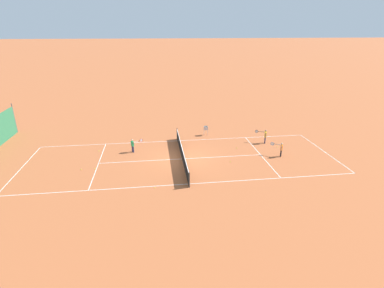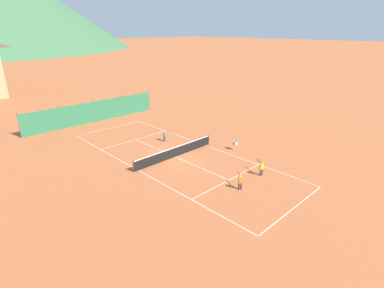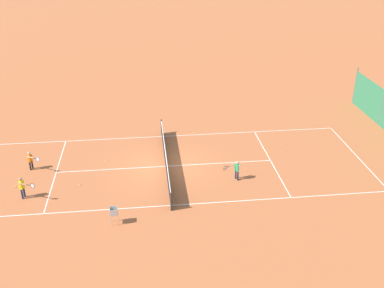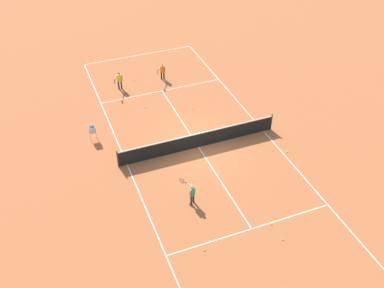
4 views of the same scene
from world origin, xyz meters
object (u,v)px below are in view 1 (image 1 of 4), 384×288
at_px(player_far_baseline, 281,148).
at_px(player_near_service, 133,144).
at_px(tennis_ball_far_corner, 81,169).
at_px(tennis_ball_by_net_left, 99,151).
at_px(tennis_ball_service_box, 155,188).
at_px(tennis_ball_near_corner, 277,147).
at_px(tennis_ball_alley_left, 95,169).
at_px(tennis_ball_alley_right, 230,162).
at_px(player_far_service, 265,135).
at_px(tennis_net, 182,153).
at_px(tennis_ball_by_net_right, 237,148).
at_px(ball_hopper, 206,129).

height_order(player_far_baseline, player_near_service, player_far_baseline).
bearing_deg(tennis_ball_far_corner, tennis_ball_by_net_left, -11.73).
bearing_deg(tennis_ball_service_box, player_far_baseline, -69.09).
height_order(tennis_ball_by_net_left, tennis_ball_service_box, same).
xyz_separation_m(player_near_service, tennis_ball_near_corner, (-0.55, -12.24, -0.64)).
xyz_separation_m(tennis_ball_alley_left, tennis_ball_alley_right, (-0.11, -10.12, 0.00)).
xyz_separation_m(player_far_service, tennis_ball_far_corner, (-3.51, 15.11, -0.69)).
distance_m(tennis_net, player_near_service, 4.31).
relative_size(tennis_ball_alley_right, tennis_ball_service_box, 1.00).
relative_size(tennis_ball_alley_right, tennis_ball_by_net_left, 1.00).
xyz_separation_m(player_far_baseline, player_far_service, (3.04, 0.19, 0.04)).
bearing_deg(player_far_baseline, tennis_ball_service_box, 110.91).
height_order(tennis_ball_alley_right, tennis_ball_near_corner, same).
relative_size(tennis_ball_alley_left, tennis_ball_service_box, 1.00).
xyz_separation_m(tennis_net, tennis_ball_alley_left, (-0.96, 6.50, -0.47)).
bearing_deg(tennis_net, tennis_ball_near_corner, -80.66).
relative_size(player_far_service, tennis_ball_by_net_right, 18.75).
height_order(tennis_ball_far_corner, tennis_ball_by_net_left, same).
xyz_separation_m(tennis_ball_alley_left, ball_hopper, (6.26, -9.31, 0.62)).
distance_m(tennis_ball_alley_right, tennis_ball_service_box, 6.68).
relative_size(player_far_service, tennis_ball_near_corner, 18.75).
bearing_deg(tennis_ball_alley_left, tennis_ball_far_corner, 91.25).
xyz_separation_m(tennis_ball_far_corner, tennis_ball_near_corner, (2.36, -15.85, 0.00)).
distance_m(tennis_ball_alley_left, tennis_ball_far_corner, 0.97).
xyz_separation_m(tennis_ball_alley_left, tennis_ball_by_net_right, (2.56, -11.36, 0.00)).
relative_size(tennis_ball_by_net_right, tennis_ball_service_box, 1.00).
bearing_deg(tennis_ball_alley_left, tennis_ball_service_box, -128.30).
xyz_separation_m(tennis_ball_far_corner, ball_hopper, (6.28, -10.27, 0.62)).
height_order(tennis_net, tennis_ball_by_net_left, tennis_net).
xyz_separation_m(tennis_ball_alley_right, tennis_ball_by_net_right, (2.67, -1.24, 0.00)).
bearing_deg(player_far_baseline, tennis_ball_alley_left, 91.79).
distance_m(player_near_service, tennis_ball_far_corner, 4.68).
relative_size(tennis_ball_service_box, ball_hopper, 0.07).
bearing_deg(tennis_ball_by_net_right, tennis_ball_far_corner, 101.83).
xyz_separation_m(tennis_ball_by_net_left, ball_hopper, (2.83, -9.56, 0.62)).
xyz_separation_m(tennis_ball_by_net_right, ball_hopper, (3.70, 2.05, 0.62)).
xyz_separation_m(tennis_ball_alley_right, tennis_ball_service_box, (-3.28, 5.82, 0.00)).
height_order(tennis_ball_alley_right, ball_hopper, ball_hopper).
height_order(tennis_net, ball_hopper, tennis_net).
height_order(player_far_service, tennis_ball_alley_right, player_far_service).
distance_m(player_far_baseline, player_far_service, 3.05).
height_order(tennis_ball_far_corner, tennis_ball_service_box, same).
relative_size(tennis_ball_far_corner, tennis_ball_by_net_right, 1.00).
relative_size(tennis_net, ball_hopper, 10.31).
bearing_deg(player_near_service, tennis_ball_alley_right, -111.87).
bearing_deg(player_far_service, tennis_ball_by_net_left, 90.22).
relative_size(tennis_ball_near_corner, tennis_ball_service_box, 1.00).
height_order(player_far_baseline, player_far_service, player_far_service).
xyz_separation_m(player_far_baseline, tennis_ball_by_net_right, (2.11, 2.98, -0.65)).
bearing_deg(tennis_net, tennis_ball_by_net_left, 69.89).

